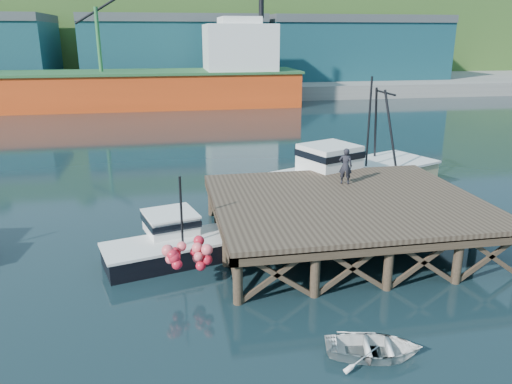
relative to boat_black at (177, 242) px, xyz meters
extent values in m
plane|color=black|center=(2.20, 0.40, -0.71)|extent=(300.00, 300.00, 0.00)
cube|color=brown|center=(7.70, 0.40, 1.29)|extent=(12.00, 10.00, 0.25)
cube|color=#473828|center=(7.70, -4.45, 1.04)|extent=(12.00, 0.30, 0.35)
cylinder|color=#473828|center=(2.00, -4.30, 0.09)|extent=(0.36, 0.36, 2.60)
cylinder|color=#473828|center=(2.00, 5.10, 0.09)|extent=(0.36, 0.36, 2.60)
cylinder|color=#473828|center=(13.40, 5.10, 0.09)|extent=(0.36, 0.36, 2.60)
cube|color=gray|center=(2.20, 70.40, 0.29)|extent=(160.00, 40.00, 2.00)
cube|color=#17434E|center=(2.20, 65.40, 5.79)|extent=(28.00, 16.00, 9.00)
cube|color=#17434E|center=(32.20, 65.40, 5.79)|extent=(30.00, 16.00, 9.00)
cube|color=#E44615|center=(-9.80, 48.40, 1.49)|extent=(55.00, 9.50, 4.40)
cube|color=#26592D|center=(-9.80, 48.40, 3.79)|extent=(55.50, 10.00, 0.30)
cube|color=silver|center=(10.20, 48.40, 6.79)|extent=(9.00, 9.00, 6.00)
cube|color=silver|center=(10.20, 48.40, 10.09)|extent=(5.00, 7.00, 1.20)
cylinder|color=black|center=(13.20, 48.40, 11.79)|extent=(0.70, 0.70, 2.50)
cube|color=#2D511E|center=(2.20, 100.40, 10.29)|extent=(220.00, 50.00, 22.00)
cube|color=black|center=(0.07, -0.25, -0.29)|extent=(6.54, 3.78, 0.85)
cube|color=silver|center=(0.07, -0.25, 0.16)|extent=(6.67, 3.86, 0.11)
cube|color=silver|center=(-0.21, 0.82, 0.57)|extent=(2.51, 2.51, 0.85)
cube|color=black|center=(-0.21, 0.82, 0.76)|extent=(2.64, 2.64, 0.28)
cylinder|color=black|center=(0.23, -0.85, 1.66)|extent=(0.10, 0.10, 3.03)
sphere|color=#FF5D68|center=(-0.10, -2.90, 0.33)|extent=(0.40, 0.40, 0.40)
sphere|color=#FF5D68|center=(0.75, -2.71, 0.52)|extent=(0.40, 0.40, 0.40)
sphere|color=red|center=(0.37, -3.19, 0.71)|extent=(0.40, 0.40, 0.40)
cube|color=tan|center=(10.92, 6.90, 0.12)|extent=(10.82, 7.26, 1.68)
cube|color=silver|center=(10.92, 6.90, 1.01)|extent=(11.07, 7.50, 0.14)
cube|color=silver|center=(8.59, 6.90, 1.80)|extent=(3.59, 3.49, 1.68)
cube|color=black|center=(8.59, 6.90, 2.17)|extent=(3.71, 3.61, 0.37)
cylinder|color=black|center=(11.38, 6.90, 3.48)|extent=(0.12, 0.12, 5.59)
imported|color=white|center=(5.55, -8.09, -0.41)|extent=(3.31, 2.71, 0.60)
imported|color=black|center=(8.45, 2.60, 2.31)|extent=(0.78, 0.67, 1.80)
camera|label=1|loc=(-0.28, -20.03, 8.53)|focal=35.00mm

